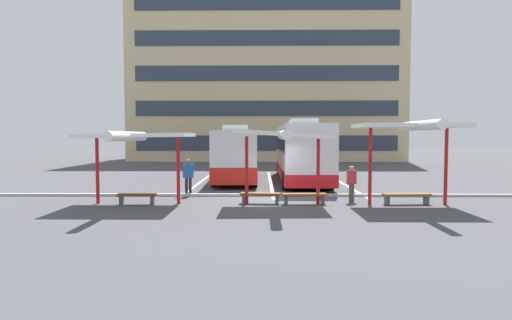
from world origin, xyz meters
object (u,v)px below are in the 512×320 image
object	(u,v)px
coach_bus_0	(236,155)
waiting_passenger_1	(352,181)
waiting_shelter_2	(411,128)
waiting_shelter_0	(135,137)
waiting_shelter_1	(283,136)
coach_bus_1	(301,153)
bench_0	(137,196)
waiting_passenger_0	(188,174)
bench_2	(304,196)
bench_1	(260,196)
bench_3	(407,196)

from	to	relation	value
coach_bus_0	waiting_passenger_1	bearing A→B (deg)	-59.07
waiting_shelter_2	waiting_shelter_0	bearing A→B (deg)	179.41
waiting_shelter_1	waiting_shelter_2	bearing A→B (deg)	-1.80
coach_bus_1	bench_0	xyz separation A→B (m)	(-7.54, -9.13, -1.45)
waiting_passenger_0	bench_0	bearing A→B (deg)	-122.42
bench_0	waiting_passenger_1	world-z (taller)	waiting_passenger_1
waiting_shelter_1	bench_2	distance (m)	2.62
waiting_shelter_1	bench_1	xyz separation A→B (m)	(-0.90, 0.32, -2.46)
waiting_shelter_2	waiting_passenger_0	world-z (taller)	waiting_shelter_2
waiting_passenger_1	coach_bus_1	bearing A→B (deg)	99.53
coach_bus_0	bench_1	distance (m)	9.82
bench_1	waiting_passenger_0	size ratio (longest dim) A/B	0.99
coach_bus_0	waiting_shelter_1	world-z (taller)	coach_bus_0
waiting_shelter_1	bench_2	size ratio (longest dim) A/B	2.30
waiting_passenger_0	bench_3	bearing A→B (deg)	-14.75
bench_1	waiting_passenger_1	bearing A→B (deg)	7.98
bench_1	waiting_shelter_1	bearing A→B (deg)	-19.44
waiting_shelter_0	bench_3	bearing A→B (deg)	1.26
waiting_shelter_1	waiting_passenger_1	size ratio (longest dim) A/B	2.75
waiting_shelter_1	waiting_passenger_1	bearing A→B (deg)	16.14
coach_bus_1	waiting_shelter_2	xyz separation A→B (m)	(3.51, -9.34, 1.35)
bench_1	waiting_passenger_0	bearing A→B (deg)	145.31
bench_3	waiting_passenger_1	size ratio (longest dim) A/B	1.27
coach_bus_0	waiting_passenger_1	world-z (taller)	coach_bus_0
bench_2	waiting_passenger_1	xyz separation A→B (m)	(2.07, 0.68, 0.53)
waiting_passenger_0	waiting_shelter_2	bearing A→B (deg)	-16.76
waiting_shelter_2	waiting_passenger_0	xyz separation A→B (m)	(-9.38, 2.83, -2.13)
coach_bus_1	waiting_shelter_2	distance (m)	10.07
coach_bus_1	bench_0	bearing A→B (deg)	-129.53
bench_1	bench_0	bearing A→B (deg)	-176.91
coach_bus_0	coach_bus_1	size ratio (longest dim) A/B	0.91
coach_bus_0	bench_1	world-z (taller)	coach_bus_0
bench_2	waiting_passenger_1	distance (m)	2.25
bench_1	waiting_shelter_0	bearing A→B (deg)	-175.88
bench_2	waiting_passenger_0	distance (m)	5.80
coach_bus_0	waiting_shelter_0	world-z (taller)	coach_bus_0
waiting_shelter_1	waiting_passenger_0	xyz separation A→B (m)	(-4.29, 2.67, -1.78)
coach_bus_1	waiting_shelter_2	bearing A→B (deg)	-69.38
bench_1	bench_3	distance (m)	5.99
bench_1	waiting_shelter_2	distance (m)	6.63
bench_1	bench_2	xyz separation A→B (m)	(1.80, -0.14, 0.00)
bench_3	waiting_passenger_1	bearing A→B (deg)	162.57
coach_bus_0	waiting_passenger_1	size ratio (longest dim) A/B	6.99
bench_2	bench_3	distance (m)	4.19
bench_3	bench_2	bearing A→B (deg)	-179.78
waiting_shelter_0	coach_bus_1	bearing A→B (deg)	50.75
bench_3	bench_0	bearing A→B (deg)	-179.22
coach_bus_0	bench_0	size ratio (longest dim) A/B	6.83
bench_0	waiting_passenger_0	size ratio (longest dim) A/B	0.91
waiting_passenger_0	bench_2	bearing A→B (deg)	-25.58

